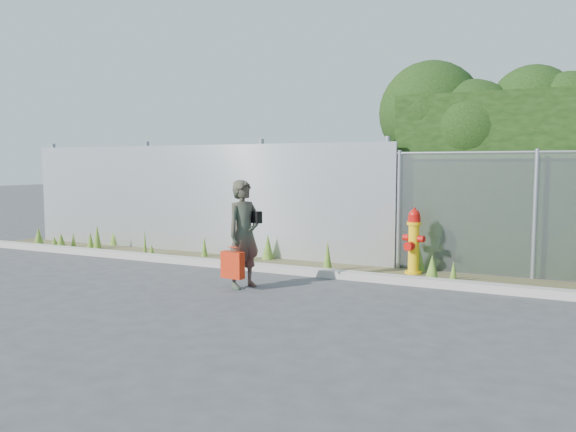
# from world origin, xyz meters

# --- Properties ---
(ground) EXTENTS (80.00, 80.00, 0.00)m
(ground) POSITION_xyz_m (0.00, 0.00, 0.00)
(ground) COLOR #3C3C3F
(ground) RESTS_ON ground
(curb) EXTENTS (16.00, 0.22, 0.12)m
(curb) POSITION_xyz_m (0.00, 1.80, 0.06)
(curb) COLOR #A09A90
(curb) RESTS_ON ground
(weed_strip) EXTENTS (16.00, 1.31, 0.55)m
(weed_strip) POSITION_xyz_m (-0.19, 2.46, 0.13)
(weed_strip) COLOR #4A442A
(weed_strip) RESTS_ON ground
(corrugated_fence) EXTENTS (8.50, 0.21, 2.30)m
(corrugated_fence) POSITION_xyz_m (-3.25, 3.01, 1.10)
(corrugated_fence) COLOR #BBBDC3
(corrugated_fence) RESTS_ON ground
(fire_hydrant) EXTENTS (0.37, 0.33, 1.11)m
(fire_hydrant) POSITION_xyz_m (1.41, 2.58, 0.54)
(fire_hydrant) COLOR #ECB60C
(fire_hydrant) RESTS_ON ground
(woman) EXTENTS (0.55, 0.67, 1.58)m
(woman) POSITION_xyz_m (-0.61, 0.55, 0.79)
(woman) COLOR #0E5B3E
(woman) RESTS_ON ground
(red_tote_bag) EXTENTS (0.35, 0.13, 0.46)m
(red_tote_bag) POSITION_xyz_m (-0.66, 0.32, 0.37)
(red_tote_bag) COLOR #AB2409
(black_shoulder_bag) EXTENTS (0.24, 0.10, 0.18)m
(black_shoulder_bag) POSITION_xyz_m (-0.50, 0.68, 1.04)
(black_shoulder_bag) COLOR black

